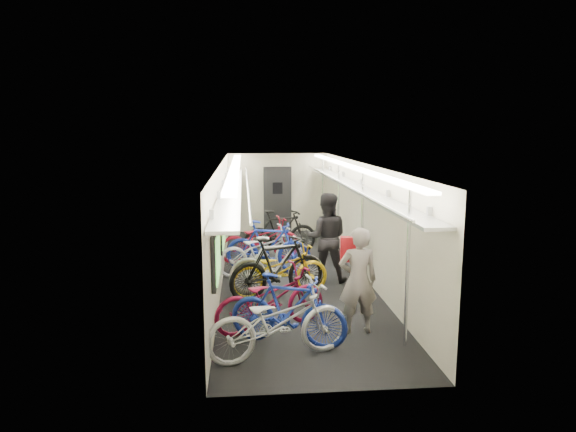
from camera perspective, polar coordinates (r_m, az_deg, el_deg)
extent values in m
plane|color=black|center=(11.09, 0.56, -6.64)|extent=(10.00, 10.00, 0.00)
plane|color=white|center=(10.68, 0.58, 5.83)|extent=(10.00, 10.00, 0.00)
plane|color=beige|center=(10.78, -7.39, -0.64)|extent=(0.00, 10.00, 10.00)
plane|color=beige|center=(11.07, 8.32, -0.40)|extent=(0.00, 10.00, 10.00)
plane|color=beige|center=(15.76, -1.19, 2.61)|extent=(3.00, 0.00, 3.00)
plane|color=beige|center=(6.00, 5.23, -8.76)|extent=(3.00, 0.00, 3.00)
cube|color=black|center=(7.64, -8.07, -4.44)|extent=(0.06, 1.10, 0.80)
cube|color=#8ED75E|center=(7.64, -7.77, -4.44)|extent=(0.02, 0.96, 0.66)
cube|color=black|center=(9.79, -7.40, -1.36)|extent=(0.06, 1.10, 0.80)
cube|color=#8ED75E|center=(9.79, -7.17, -1.36)|extent=(0.02, 0.96, 0.66)
cube|color=black|center=(11.96, -6.97, 0.60)|extent=(0.06, 1.10, 0.80)
cube|color=#8ED75E|center=(11.96, -6.78, 0.61)|extent=(0.02, 0.96, 0.66)
cube|color=black|center=(14.14, -6.68, 1.97)|extent=(0.06, 1.10, 0.80)
cube|color=#8ED75E|center=(14.13, -6.51, 1.97)|extent=(0.02, 0.96, 0.66)
cube|color=#E3A50B|center=(8.70, -7.64, -2.39)|extent=(0.02, 0.22, 0.30)
cube|color=#E3A50B|center=(10.86, -7.12, -0.02)|extent=(0.02, 0.22, 0.30)
cube|color=#E3A50B|center=(13.04, -6.77, 1.56)|extent=(0.02, 0.22, 0.30)
cube|color=black|center=(15.72, -1.17, 1.86)|extent=(0.85, 0.08, 2.00)
cube|color=#999BA0|center=(10.68, -6.29, 3.19)|extent=(0.40, 9.70, 0.05)
cube|color=#999BA0|center=(10.92, 7.28, 3.31)|extent=(0.40, 9.70, 0.05)
cylinder|color=silver|center=(10.66, -4.53, 3.75)|extent=(0.04, 9.70, 0.04)
cylinder|color=silver|center=(10.85, 5.59, 3.83)|extent=(0.04, 9.70, 0.04)
cube|color=white|center=(10.64, -5.90, 5.44)|extent=(0.18, 9.60, 0.04)
cube|color=white|center=(10.87, 6.91, 5.51)|extent=(0.18, 9.60, 0.04)
cylinder|color=silver|center=(7.42, 13.15, -5.42)|extent=(0.05, 0.05, 2.38)
cylinder|color=silver|center=(10.05, 8.23, -1.39)|extent=(0.05, 0.05, 2.38)
cylinder|color=silver|center=(12.46, 5.63, 0.75)|extent=(0.05, 0.05, 2.38)
cylinder|color=silver|center=(14.91, 3.87, 2.20)|extent=(0.05, 0.05, 2.38)
imported|color=silver|center=(7.08, -1.05, -11.62)|extent=(2.12, 1.19, 1.06)
imported|color=navy|center=(7.49, -0.02, -10.41)|extent=(1.81, 1.13, 1.06)
imported|color=maroon|center=(8.08, -1.94, -9.17)|extent=(1.98, 1.35, 0.99)
imported|color=black|center=(9.54, -1.13, -5.71)|extent=(1.99, 1.22, 1.16)
imported|color=gold|center=(9.65, -0.91, -6.04)|extent=(1.99, 1.09, 0.99)
imported|color=#B8B9BA|center=(9.84, -1.19, -5.38)|extent=(1.90, 0.76, 1.11)
imported|color=silver|center=(11.10, -3.01, -3.88)|extent=(2.09, 1.28, 1.04)
imported|color=#1C32AB|center=(11.21, -2.24, -3.43)|extent=(1.99, 1.09, 1.15)
imported|color=maroon|center=(12.19, -3.10, -2.67)|extent=(2.08, 1.19, 1.04)
imported|color=black|center=(12.76, -0.83, -1.85)|extent=(1.98, 1.04, 1.15)
imported|color=gray|center=(7.93, 7.77, -7.11)|extent=(0.61, 0.41, 1.65)
imported|color=black|center=(10.53, 4.26, -2.39)|extent=(1.00, 0.84, 1.84)
cube|color=red|center=(7.93, 6.78, -3.68)|extent=(0.28, 0.17, 0.38)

